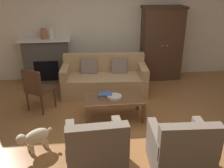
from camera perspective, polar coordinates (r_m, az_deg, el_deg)
ground_plane at (r=4.66m, az=1.91°, el=-9.04°), size 9.60×9.60×0.00m
back_wall at (r=6.57m, az=-1.37°, el=13.54°), size 7.20×0.10×2.80m
fireplace at (r=6.55m, az=-14.75°, el=5.29°), size 1.26×0.48×1.12m
armoire at (r=6.63m, az=11.25°, el=9.12°), size 1.06×0.57×1.87m
couch at (r=5.78m, az=-1.77°, el=1.07°), size 1.97×0.99×0.86m
coffee_table at (r=4.68m, az=0.51°, el=-3.73°), size 1.10×0.60×0.42m
fruit_bowl at (r=4.60m, az=0.57°, el=-3.03°), size 0.27×0.27×0.06m
book_stack at (r=4.67m, az=-1.47°, el=-2.58°), size 0.26×0.18×0.07m
mantel_vase_terracotta at (r=6.37m, az=-15.38°, el=11.07°), size 0.14×0.14×0.26m
mantel_vase_cream at (r=6.35m, az=-13.75°, el=11.19°), size 0.14×0.14×0.26m
armchair_near_left at (r=3.48m, az=-3.64°, el=-15.23°), size 0.81×0.80×0.88m
armchair_near_right at (r=3.60m, az=15.34°, el=-14.62°), size 0.82×0.82×0.88m
side_chair_wooden at (r=5.08m, az=-16.88°, el=-0.76°), size 0.61×0.61×0.90m
dog at (r=4.04m, az=-17.27°, el=-11.58°), size 0.49×0.42×0.39m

